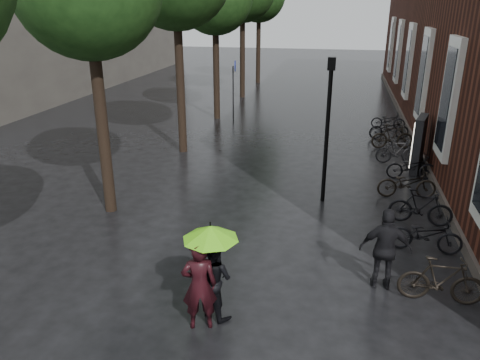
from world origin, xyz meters
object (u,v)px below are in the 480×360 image
(ad_lightbox, at_px, (419,144))
(person_burgundy, at_px, (199,286))
(person_black, at_px, (214,278))
(parked_bicycles, at_px, (404,167))
(pedestrian_walking, at_px, (385,249))
(lamp_post, at_px, (328,117))

(ad_lightbox, bearing_deg, person_burgundy, -101.68)
(person_black, xyz_separation_m, ad_lightbox, (4.94, 9.60, 0.19))
(ad_lightbox, bearing_deg, parked_bicycles, -102.25)
(person_burgundy, height_order, parked_bicycles, person_burgundy)
(pedestrian_walking, height_order, ad_lightbox, ad_lightbox)
(pedestrian_walking, height_order, parked_bicycles, pedestrian_walking)
(person_burgundy, xyz_separation_m, person_black, (0.16, 0.41, -0.08))
(parked_bicycles, xyz_separation_m, ad_lightbox, (0.55, 1.05, 0.53))
(person_black, relative_size, parked_bicycles, 0.11)
(person_burgundy, relative_size, pedestrian_walking, 0.98)
(person_burgundy, height_order, ad_lightbox, ad_lightbox)
(pedestrian_walking, bearing_deg, person_burgundy, 29.91)
(person_black, bearing_deg, pedestrian_walking, -125.08)
(person_black, xyz_separation_m, parked_bicycles, (4.39, 8.55, -0.34))
(ad_lightbox, xyz_separation_m, lamp_post, (-3.15, -3.50, 1.61))
(person_black, bearing_deg, ad_lightbox, -89.36)
(pedestrian_walking, distance_m, lamp_post, 4.98)
(person_black, distance_m, lamp_post, 6.61)
(person_black, xyz_separation_m, lamp_post, (1.79, 6.10, 1.80))
(person_black, distance_m, pedestrian_walking, 3.64)
(person_burgundy, distance_m, pedestrian_walking, 3.98)
(pedestrian_walking, bearing_deg, parked_bicycles, -100.72)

